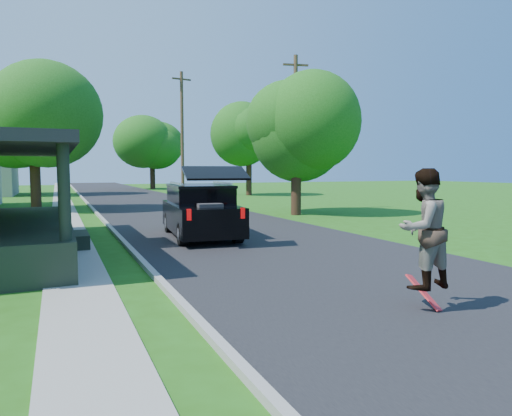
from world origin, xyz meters
name	(u,v)px	position (x,y,z in m)	size (l,w,h in m)	color
ground	(341,272)	(0.00, 0.00, 0.00)	(140.00, 140.00, 0.00)	#215310
street	(160,207)	(0.00, 20.00, 0.00)	(8.00, 120.00, 0.02)	black
curb	(92,209)	(-4.05, 20.00, 0.00)	(0.15, 120.00, 0.12)	gray
sidewalk	(64,210)	(-5.60, 20.00, 0.00)	(1.30, 120.00, 0.03)	gray
black_suv	(201,211)	(-1.40, 6.48, 0.94)	(2.49, 5.44, 2.46)	black
skateboarder	(423,229)	(-0.46, -3.00, 1.38)	(1.02, 0.83, 1.98)	black
skateboard	(424,294)	(-0.29, -2.88, 0.25)	(0.31, 0.72, 0.55)	red
tree_left_mid	(32,109)	(-7.11, 20.50, 5.78)	(7.44, 7.22, 8.98)	black
tree_left_far	(31,120)	(-7.91, 37.84, 6.84)	(6.98, 6.93, 10.51)	black
tree_right_near	(296,123)	(5.46, 12.28, 4.73)	(5.10, 4.96, 7.43)	black
tree_right_mid	(248,133)	(10.38, 30.35, 5.76)	(6.92, 7.05, 8.77)	black
tree_right_far	(152,140)	(4.97, 48.43, 6.07)	(8.22, 8.36, 9.73)	black
utility_pole_near	(295,131)	(6.78, 14.74, 4.57)	(1.46, 0.44, 8.87)	#4F3D25
utility_pole_far	(182,133)	(4.50, 31.67, 5.68)	(1.77, 0.37, 11.03)	#4F3D25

